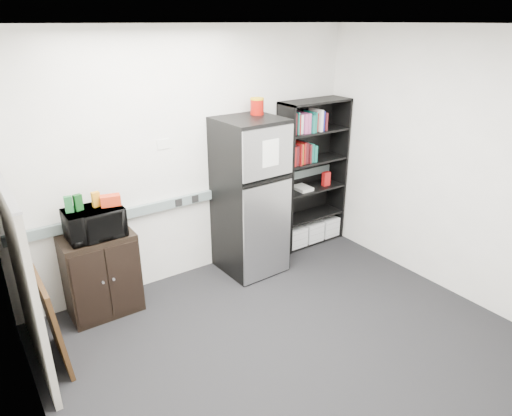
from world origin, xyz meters
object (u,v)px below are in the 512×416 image
Objects in this scene: cabinet at (102,275)px; microwave at (94,223)px; bookshelf at (312,175)px; cubicle_partition at (24,280)px; refrigerator at (250,197)px.

microwave reaches higher than cabinet.
cubicle_partition is at bearing -171.94° from bookshelf.
cubicle_partition is 0.82m from microwave.
bookshelf reaches higher than cubicle_partition.
microwave is 1.71m from refrigerator.
cabinet is 0.47× the size of refrigerator.
cabinet is 1.77m from refrigerator.
bookshelf is 2.21× the size of cabinet.
bookshelf is at bearing 0.96° from microwave.
refrigerator is at bearing -2.69° from cabinet.
cubicle_partition is 3.16× the size of microwave.
cabinet is at bearing 175.33° from refrigerator.
bookshelf is 2.73m from microwave.
bookshelf reaches higher than microwave.
cabinet is 1.64× the size of microwave.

